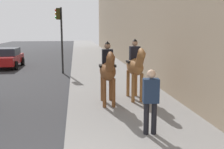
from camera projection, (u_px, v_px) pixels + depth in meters
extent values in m
ellipsoid|color=brown|center=(108.00, 71.00, 9.28)|extent=(1.51, 0.59, 0.66)
cylinder|color=brown|center=(114.00, 93.00, 8.98)|extent=(0.13, 0.13, 1.02)
cylinder|color=brown|center=(104.00, 93.00, 8.94)|extent=(0.13, 0.13, 1.02)
cylinder|color=brown|center=(111.00, 87.00, 9.86)|extent=(0.13, 0.13, 1.02)
cylinder|color=brown|center=(102.00, 87.00, 9.82)|extent=(0.13, 0.13, 1.02)
cylinder|color=brown|center=(110.00, 64.00, 8.46)|extent=(0.64, 0.29, 0.68)
ellipsoid|color=brown|center=(111.00, 57.00, 8.21)|extent=(0.63, 0.23, 0.49)
cylinder|color=black|center=(106.00, 70.00, 9.99)|extent=(0.28, 0.11, 0.55)
cube|color=black|center=(107.00, 66.00, 9.29)|extent=(0.45, 0.61, 0.08)
cube|color=black|center=(107.00, 57.00, 9.24)|extent=(0.29, 0.39, 0.55)
sphere|color=#8C664C|center=(107.00, 46.00, 9.17)|extent=(0.22, 0.22, 0.22)
cone|color=black|center=(107.00, 43.00, 9.15)|extent=(0.20, 0.20, 0.10)
ellipsoid|color=brown|center=(135.00, 66.00, 9.91)|extent=(1.51, 0.57, 0.66)
cylinder|color=brown|center=(141.00, 88.00, 9.62)|extent=(0.13, 0.13, 1.08)
cylinder|color=brown|center=(133.00, 88.00, 9.58)|extent=(0.13, 0.13, 1.08)
cylinder|color=brown|center=(136.00, 83.00, 10.50)|extent=(0.13, 0.13, 1.08)
cylinder|color=brown|center=(128.00, 83.00, 10.45)|extent=(0.13, 0.13, 1.08)
cylinder|color=brown|center=(140.00, 60.00, 9.10)|extent=(0.63, 0.29, 0.68)
ellipsoid|color=brown|center=(142.00, 53.00, 8.85)|extent=(0.63, 0.23, 0.49)
cylinder|color=black|center=(131.00, 66.00, 10.62)|extent=(0.28, 0.10, 0.55)
cube|color=black|center=(135.00, 62.00, 9.93)|extent=(0.45, 0.60, 0.08)
cube|color=black|center=(135.00, 53.00, 9.87)|extent=(0.28, 0.38, 0.55)
sphere|color=tan|center=(135.00, 43.00, 9.80)|extent=(0.22, 0.22, 0.22)
cone|color=black|center=(135.00, 40.00, 9.78)|extent=(0.20, 0.20, 0.10)
cylinder|color=black|center=(146.00, 118.00, 6.66)|extent=(0.14, 0.14, 0.85)
cylinder|color=black|center=(154.00, 118.00, 6.67)|extent=(0.14, 0.14, 0.85)
cube|color=#1E2D47|center=(151.00, 91.00, 6.53)|extent=(0.30, 0.43, 0.62)
sphere|color=#D8AD8C|center=(151.00, 74.00, 6.46)|extent=(0.22, 0.22, 0.22)
cube|color=maroon|center=(7.00, 59.00, 18.99)|extent=(3.98, 1.78, 0.60)
cube|color=#262D38|center=(7.00, 52.00, 19.13)|extent=(2.13, 1.56, 0.52)
cylinder|color=black|center=(16.00, 66.00, 17.97)|extent=(0.64, 0.23, 0.64)
cylinder|color=black|center=(22.00, 61.00, 20.37)|extent=(0.64, 0.23, 0.64)
cylinder|color=black|center=(62.00, 41.00, 16.35)|extent=(0.12, 0.12, 4.16)
cube|color=#2D280C|center=(58.00, 14.00, 16.04)|extent=(0.20, 0.24, 0.70)
sphere|color=red|center=(56.00, 10.00, 15.98)|extent=(0.14, 0.14, 0.14)
sphere|color=orange|center=(56.00, 14.00, 16.02)|extent=(0.14, 0.14, 0.14)
sphere|color=green|center=(56.00, 17.00, 16.06)|extent=(0.14, 0.14, 0.14)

